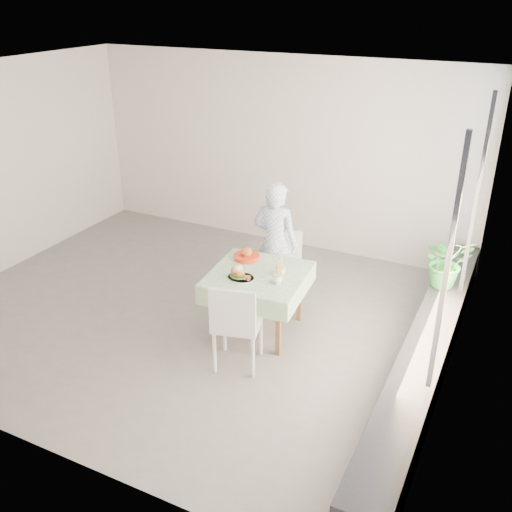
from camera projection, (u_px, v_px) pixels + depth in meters
The scene contains 16 objects.
floor at pixel (192, 313), 6.99m from camera, with size 6.00×6.00×0.00m, color #5F5D5A.
ceiling at pixel (179, 76), 5.79m from camera, with size 6.00×6.00×0.00m, color white.
wall_back at pixel (278, 153), 8.42m from camera, with size 6.00×0.02×2.80m, color white.
wall_front at pixel (10, 308), 4.37m from camera, with size 6.00×0.02×2.80m, color white.
wall_right at pixel (465, 256), 5.20m from camera, with size 0.02×5.00×2.80m, color white.
window_pane at pixel (466, 231), 5.10m from camera, with size 0.01×4.80×2.18m, color #D1E0F9.
window_ledge at pixel (427, 355), 5.77m from camera, with size 0.40×4.80×0.50m, color black.
cafe_table at pixel (258, 295), 6.46m from camera, with size 1.12×1.12×0.74m.
chair_far at pixel (285, 278), 7.28m from camera, with size 0.51×0.51×0.84m.
chair_near at pixel (238, 340), 5.92m from camera, with size 0.57×0.57×1.00m.
diner at pixel (275, 243), 6.96m from camera, with size 0.57×0.38×1.57m, color #8DAFE1.
main_dish at pixel (240, 274), 6.20m from camera, with size 0.31×0.31×0.16m.
juice_cup_orange at pixel (281, 269), 6.27m from camera, with size 0.11×0.11×0.30m.
juice_cup_lemonade at pixel (278, 278), 6.09m from camera, with size 0.10×0.10×0.27m.
second_dish at pixel (247, 255), 6.65m from camera, with size 0.31×0.31×0.15m.
potted_plant at pixel (447, 262), 6.46m from camera, with size 0.55×0.47×0.61m, color #267229.
Camera 1 is at (3.36, -5.05, 3.64)m, focal length 40.00 mm.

